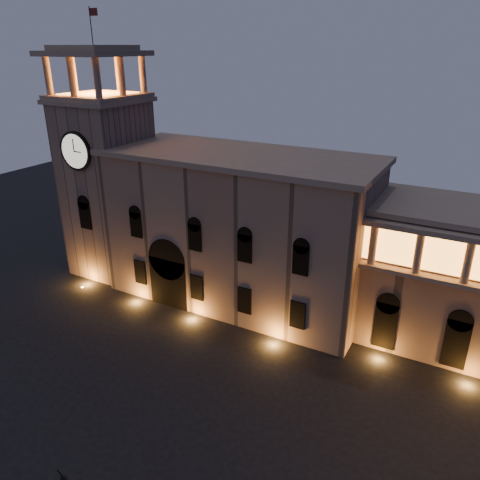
{
  "coord_description": "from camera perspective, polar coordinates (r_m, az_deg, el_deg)",
  "views": [
    {
      "loc": [
        22.07,
        -22.08,
        28.37
      ],
      "look_at": [
        1.42,
        16.0,
        10.28
      ],
      "focal_mm": 35.0,
      "sensor_mm": 36.0,
      "label": 1
    }
  ],
  "objects": [
    {
      "name": "ground",
      "position": [
        42.19,
        -12.97,
        -20.32
      ],
      "size": [
        160.0,
        160.0,
        0.0
      ],
      "primitive_type": "plane",
      "color": "black",
      "rests_on": "ground"
    },
    {
      "name": "government_building",
      "position": [
        53.89,
        -0.26,
        1.34
      ],
      "size": [
        30.8,
        12.8,
        17.6
      ],
      "color": "#866A58",
      "rests_on": "ground"
    },
    {
      "name": "clock_tower",
      "position": [
        62.6,
        -15.79,
        7.12
      ],
      "size": [
        9.8,
        9.8,
        32.4
      ],
      "color": "#866A58",
      "rests_on": "ground"
    }
  ]
}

